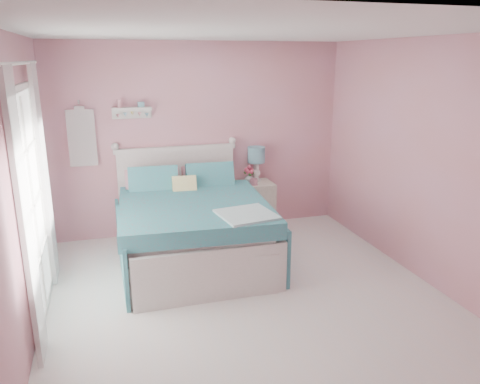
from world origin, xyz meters
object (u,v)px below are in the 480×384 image
table_lamp (256,157)px  teacup (254,182)px  nightstand (255,206)px  vase (249,178)px  bed (192,228)px

table_lamp → teacup: (-0.11, -0.21, -0.30)m
nightstand → teacup: size_ratio=6.21×
vase → bed: bearing=-140.5°
nightstand → table_lamp: (0.04, 0.09, 0.68)m
vase → teacup: vase is taller
bed → nightstand: (1.07, 0.81, -0.06)m
nightstand → table_lamp: table_lamp is taller
bed → nightstand: bed is taller
teacup → vase: bearing=102.2°
nightstand → teacup: teacup is taller
bed → vase: (0.98, 0.81, 0.35)m
table_lamp → teacup: bearing=-116.9°
teacup → nightstand: bearing=61.1°
table_lamp → nightstand: bearing=-114.3°
bed → nightstand: 1.35m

